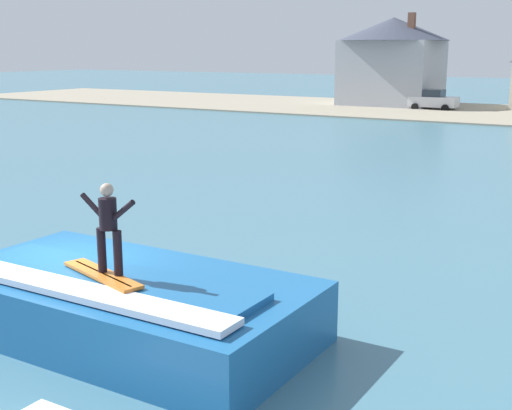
{
  "coord_description": "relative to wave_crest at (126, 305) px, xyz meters",
  "views": [
    {
      "loc": [
        10.35,
        -9.5,
        5.33
      ],
      "look_at": [
        1.88,
        4.52,
        1.64
      ],
      "focal_mm": 48.43,
      "sensor_mm": 36.0,
      "label": 1
    }
  ],
  "objects": [
    {
      "name": "surfer",
      "position": [
        0.06,
        -0.42,
        1.69
      ],
      "size": [
        1.26,
        0.32,
        1.66
      ],
      "color": "black",
      "rests_on": "surfboard"
    },
    {
      "name": "car_near_shore",
      "position": [
        -10.23,
        52.38,
        0.33
      ],
      "size": [
        4.19,
        2.23,
        1.86
      ],
      "color": "silver",
      "rests_on": "ground_plane"
    },
    {
      "name": "wave_crest",
      "position": [
        0.0,
        0.0,
        0.0
      ],
      "size": [
        7.06,
        3.68,
        1.32
      ],
      "color": "#1E609B",
      "rests_on": "ground_plane"
    },
    {
      "name": "house_with_chimney",
      "position": [
        -15.25,
        55.24,
        4.04
      ],
      "size": [
        10.56,
        10.56,
        8.65
      ],
      "color": "#9EA3AD",
      "rests_on": "ground_plane"
    },
    {
      "name": "surfboard",
      "position": [
        -0.09,
        -0.49,
        0.73
      ],
      "size": [
        2.18,
        1.02,
        0.06
      ],
      "color": "orange",
      "rests_on": "wave_crest"
    },
    {
      "name": "ground_plane",
      "position": [
        -1.88,
        0.25,
        -0.62
      ],
      "size": [
        260.0,
        260.0,
        0.0
      ],
      "primitive_type": "plane",
      "color": "#417183"
    }
  ]
}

